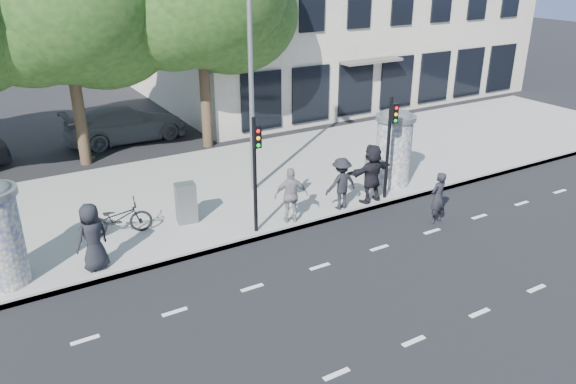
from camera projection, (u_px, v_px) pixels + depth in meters
ground at (352, 292)px, 13.65m from camera, size 120.00×120.00×0.00m
sidewalk at (223, 188)px, 19.56m from camera, size 40.00×8.00×0.15m
curb at (279, 232)px, 16.43m from camera, size 40.00×0.10×0.16m
lane_dash_near at (414, 341)px, 11.90m from camera, size 32.00×0.12×0.01m
lane_dash_far at (320, 267)px, 14.76m from camera, size 32.00×0.12×0.01m
ad_column_right at (394, 146)px, 19.21m from camera, size 1.36×1.36×2.65m
traffic_pole_near at (256, 164)px, 15.50m from camera, size 0.22×0.31×3.40m
traffic_pole_far at (390, 138)px, 17.76m from camera, size 0.22×0.31×3.40m
street_lamp at (251, 52)px, 17.41m from camera, size 0.25×0.93×8.00m
tree_near_left at (63, 1)px, 19.71m from camera, size 6.80×6.80×8.97m
ped_a at (92, 237)px, 14.05m from camera, size 1.02×0.85×1.79m
ped_d at (341, 183)px, 17.51m from camera, size 1.09×0.64×1.67m
ped_e at (291, 195)px, 16.58m from camera, size 1.14×0.89×1.71m
ped_f at (372, 173)px, 17.95m from camera, size 1.84×0.77×1.94m
man_road at (438, 198)px, 16.92m from camera, size 0.64×0.47×1.62m
bicycle at (118, 218)px, 15.96m from camera, size 0.99×1.99×1.00m
cabinet_left at (186, 203)px, 16.67m from camera, size 0.65×0.51×1.23m
cabinet_right at (373, 170)px, 19.49m from camera, size 0.56×0.46×1.02m
car_right at (126, 124)px, 24.49m from camera, size 2.34×5.29×1.51m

